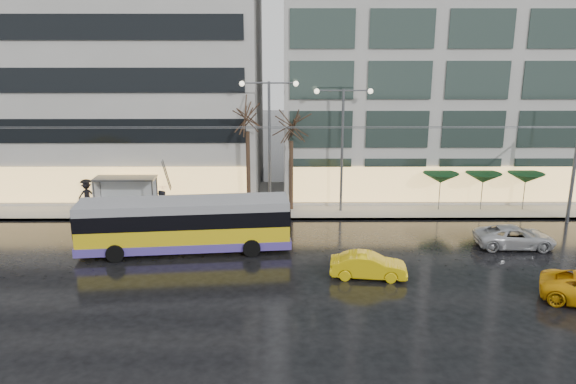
{
  "coord_description": "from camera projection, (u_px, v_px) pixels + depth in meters",
  "views": [
    {
      "loc": [
        3.02,
        -27.15,
        11.88
      ],
      "look_at": [
        3.24,
        5.0,
        3.09
      ],
      "focal_mm": 35.0,
      "sensor_mm": 36.0,
      "label": 1
    }
  ],
  "objects": [
    {
      "name": "parasol_c",
      "position": [
        526.0,
        178.0,
        39.4
      ],
      "size": [
        2.5,
        2.5,
        2.65
      ],
      "color": "#595B60",
      "rests_on": "sidewalk"
    },
    {
      "name": "pedestrian_b",
      "position": [
        161.0,
        202.0,
        38.81
      ],
      "size": [
        0.84,
        0.67,
        1.67
      ],
      "color": "black",
      "rests_on": "sidewalk"
    },
    {
      "name": "building_left",
      "position": [
        45.0,
        48.0,
        44.59
      ],
      "size": [
        34.0,
        14.0,
        22.0
      ],
      "primitive_type": "cube",
      "color": "#A4A29C",
      "rests_on": "sidewalk"
    },
    {
      "name": "tree_b",
      "position": [
        291.0,
        122.0,
        38.44
      ],
      "size": [
        3.2,
        3.2,
        7.7
      ],
      "color": "black",
      "rests_on": "sidewalk"
    },
    {
      "name": "catenary",
      "position": [
        253.0,
        162.0,
        35.85
      ],
      "size": [
        42.24,
        5.12,
        7.0
      ],
      "color": "#595B60",
      "rests_on": "ground"
    },
    {
      "name": "sedan_silver",
      "position": [
        515.0,
        237.0,
        32.98
      ],
      "size": [
        4.66,
        2.25,
        1.28
      ],
      "primitive_type": "imported",
      "rotation": [
        0.0,
        0.0,
        1.54
      ],
      "color": "#A9AAAE",
      "rests_on": "ground"
    },
    {
      "name": "taxi_b",
      "position": [
        368.0,
        266.0,
        28.76
      ],
      "size": [
        4.05,
        1.81,
        1.29
      ],
      "primitive_type": "imported",
      "rotation": [
        0.0,
        0.0,
        1.46
      ],
      "color": "yellow",
      "rests_on": "ground"
    },
    {
      "name": "parasol_b",
      "position": [
        483.0,
        178.0,
        39.38
      ],
      "size": [
        2.5,
        2.5,
        2.65
      ],
      "color": "#595B60",
      "rests_on": "sidewalk"
    },
    {
      "name": "tree_a",
      "position": [
        247.0,
        112.0,
        38.05
      ],
      "size": [
        3.2,
        3.2,
        8.4
      ],
      "color": "black",
      "rests_on": "sidewalk"
    },
    {
      "name": "building_right",
      "position": [
        486.0,
        29.0,
        44.42
      ],
      "size": [
        32.0,
        14.0,
        25.0
      ],
      "primitive_type": "cube",
      "color": "#A4A29C",
      "rests_on": "sidewalk"
    },
    {
      "name": "trolleybus",
      "position": [
        185.0,
        226.0,
        32.13
      ],
      "size": [
        12.14,
        5.0,
        5.54
      ],
      "color": "gold",
      "rests_on": "ground"
    },
    {
      "name": "parasol_a",
      "position": [
        441.0,
        178.0,
        39.36
      ],
      "size": [
        2.5,
        2.5,
        2.65
      ],
      "color": "#595B60",
      "rests_on": "sidewalk"
    },
    {
      "name": "bus_shelter",
      "position": [
        121.0,
        186.0,
        39.04
      ],
      "size": [
        4.2,
        1.6,
        2.51
      ],
      "color": "#595B60",
      "rests_on": "sidewalk"
    },
    {
      "name": "street_lamp_far",
      "position": [
        343.0,
        132.0,
        38.26
      ],
      "size": [
        3.96,
        0.36,
        8.53
      ],
      "color": "#595B60",
      "rests_on": "sidewalk"
    },
    {
      "name": "pedestrian_c",
      "position": [
        87.0,
        192.0,
        40.18
      ],
      "size": [
        1.35,
        1.0,
        2.11
      ],
      "color": "black",
      "rests_on": "sidewalk"
    },
    {
      "name": "pedestrian_a",
      "position": [
        163.0,
        197.0,
        37.93
      ],
      "size": [
        1.26,
        1.27,
        2.19
      ],
      "color": "black",
      "rests_on": "sidewalk"
    },
    {
      "name": "kerb",
      "position": [
        269.0,
        219.0,
        38.03
      ],
      "size": [
        80.0,
        0.1,
        0.15
      ],
      "primitive_type": "cube",
      "color": "slate",
      "rests_on": "ground"
    },
    {
      "name": "ground",
      "position": [
        227.0,
        274.0,
        29.31
      ],
      "size": [
        140.0,
        140.0,
        0.0
      ],
      "primitive_type": "plane",
      "color": "black",
      "rests_on": "ground"
    },
    {
      "name": "street_lamp_near",
      "position": [
        269.0,
        129.0,
        38.16
      ],
      "size": [
        3.96,
        0.36,
        9.03
      ],
      "color": "#595B60",
      "rests_on": "sidewalk"
    },
    {
      "name": "sidewalk",
      "position": [
        271.0,
        199.0,
        42.8
      ],
      "size": [
        80.0,
        10.0,
        0.15
      ],
      "primitive_type": "cube",
      "color": "gray",
      "rests_on": "ground"
    }
  ]
}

